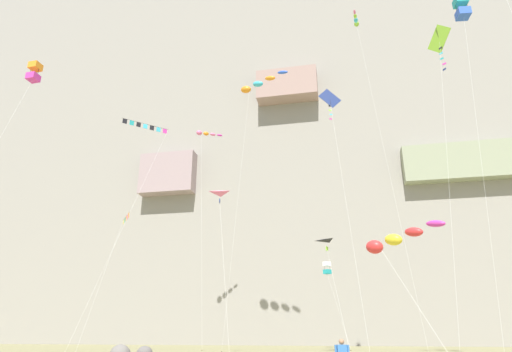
{
  "coord_description": "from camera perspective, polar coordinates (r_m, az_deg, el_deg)",
  "views": [
    {
      "loc": [
        7.56,
        -14.71,
        1.85
      ],
      "look_at": [
        0.86,
        18.51,
        14.38
      ],
      "focal_mm": 29.73,
      "sensor_mm": 36.0,
      "label": 1
    }
  ],
  "objects": [
    {
      "name": "kite_banner_near_cliff",
      "position": [
        48.18,
        -17.34,
        -6.18
      ],
      "size": [
        2.98,
        4.93,
        13.75
      ],
      "color": "black",
      "rests_on": "ground"
    },
    {
      "name": "kite_box_low_center",
      "position": [
        37.29,
        -27.71,
        12.2
      ],
      "size": [
        2.79,
        4.49,
        21.26
      ],
      "color": "orange",
      "rests_on": "ground"
    },
    {
      "name": "kite_box_upper_left",
      "position": [
        55.05,
        9.54,
        -12.11
      ],
      "size": [
        2.75,
        6.19,
        10.22
      ],
      "color": "white",
      "rests_on": "ground"
    },
    {
      "name": "cliff_face",
      "position": [
        88.09,
        5.27,
        6.8
      ],
      "size": [
        180.0,
        24.48,
        83.74
      ],
      "color": "gray",
      "rests_on": "ground"
    },
    {
      "name": "kite_box_low_right",
      "position": [
        43.23,
        25.96,
        19.64
      ],
      "size": [
        3.01,
        2.51,
        29.25
      ],
      "color": "teal",
      "rests_on": "ground"
    },
    {
      "name": "kite_windsock_high_left",
      "position": [
        51.35,
        13.35,
        19.48
      ],
      "size": [
        3.39,
        2.98,
        34.88
      ],
      "color": "#8CCC33",
      "rests_on": "ground"
    },
    {
      "name": "kite_delta_mid_left",
      "position": [
        41.71,
        -4.8,
        -3.8
      ],
      "size": [
        3.49,
        5.94,
        14.12
      ],
      "color": "pink",
      "rests_on": "ground"
    },
    {
      "name": "kite_windsock_far_left",
      "position": [
        56.49,
        0.11,
        12.19
      ],
      "size": [
        7.3,
        4.31,
        33.31
      ],
      "color": "orange",
      "rests_on": "ground"
    },
    {
      "name": "kite_windsock_high_center",
      "position": [
        60.17,
        -6.82,
        5.62
      ],
      "size": [
        3.75,
        6.38,
        28.42
      ],
      "color": "pink",
      "rests_on": "ground"
    },
    {
      "name": "kite_diamond_mid_right",
      "position": [
        41.11,
        9.99,
        9.62
      ],
      "size": [
        2.62,
        4.89,
        23.84
      ],
      "color": "navy",
      "rests_on": "ground"
    },
    {
      "name": "kite_banner_front_field",
      "position": [
        48.33,
        -14.89,
        5.6
      ],
      "size": [
        3.97,
        7.78,
        23.63
      ],
      "color": "black",
      "rests_on": "ground"
    },
    {
      "name": "kite_delta_upper_right",
      "position": [
        43.46,
        9.89,
        -9.7
      ],
      "size": [
        2.27,
        6.69,
        9.9
      ],
      "color": "black",
      "rests_on": "ground"
    },
    {
      "name": "kite_windsock_high_right",
      "position": [
        23.13,
        17.81,
        -8.26
      ],
      "size": [
        3.9,
        3.73,
        6.97
      ],
      "color": "red",
      "rests_on": "ground"
    },
    {
      "name": "kite_diamond_low_left",
      "position": [
        41.6,
        23.44,
        16.06
      ],
      "size": [
        3.81,
        4.04,
        27.16
      ],
      "color": "#8CCC33",
      "rests_on": "ground"
    }
  ]
}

